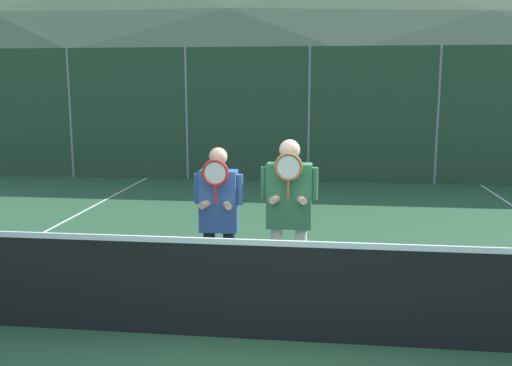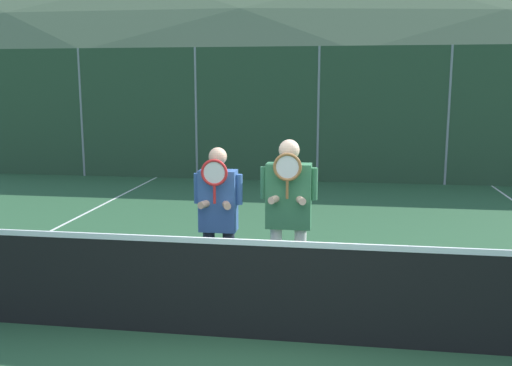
# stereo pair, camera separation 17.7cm
# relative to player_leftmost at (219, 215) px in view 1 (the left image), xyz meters

# --- Properties ---
(ground_plane) EXTENTS (120.00, 120.00, 0.00)m
(ground_plane) POSITION_rel_player_leftmost_xyz_m (0.72, -0.82, -1.02)
(ground_plane) COLOR #2D5B38
(hill_distant) EXTENTS (137.46, 76.36, 26.73)m
(hill_distant) POSITION_rel_player_leftmost_xyz_m (0.72, 51.84, -1.02)
(hill_distant) COLOR #5B7551
(hill_distant) RESTS_ON ground_plane
(clubhouse_building) EXTENTS (14.19, 5.50, 3.51)m
(clubhouse_building) POSITION_rel_player_leftmost_xyz_m (1.37, 16.01, 0.76)
(clubhouse_building) COLOR #9EA3A8
(clubhouse_building) RESTS_ON ground_plane
(fence_back) EXTENTS (18.59, 0.06, 3.32)m
(fence_back) POSITION_rel_player_leftmost_xyz_m (0.72, 8.25, 0.64)
(fence_back) COLOR gray
(fence_back) RESTS_ON ground_plane
(tennis_net) EXTENTS (11.25, 0.09, 1.09)m
(tennis_net) POSITION_rel_player_leftmost_xyz_m (0.72, -0.82, -0.51)
(tennis_net) COLOR gray
(tennis_net) RESTS_ON ground_plane
(court_line_left_sideline) EXTENTS (0.05, 16.00, 0.01)m
(court_line_left_sideline) POSITION_rel_player_leftmost_xyz_m (-3.46, 2.18, -1.02)
(court_line_left_sideline) COLOR white
(court_line_left_sideline) RESTS_ON ground_plane
(player_leftmost) EXTENTS (0.54, 0.34, 1.76)m
(player_leftmost) POSITION_rel_player_leftmost_xyz_m (0.00, 0.00, 0.00)
(player_leftmost) COLOR #232838
(player_leftmost) RESTS_ON ground_plane
(player_center_left) EXTENTS (0.62, 0.34, 1.85)m
(player_center_left) POSITION_rel_player_leftmost_xyz_m (0.76, 0.09, 0.08)
(player_center_left) COLOR white
(player_center_left) RESTS_ON ground_plane
(car_far_left) EXTENTS (4.43, 2.01, 1.79)m
(car_far_left) POSITION_rel_player_leftmost_xyz_m (-4.57, 11.20, -0.11)
(car_far_left) COLOR navy
(car_far_left) RESTS_ON ground_plane
(car_left_of_center) EXTENTS (4.54, 1.92, 1.73)m
(car_left_of_center) POSITION_rel_player_leftmost_xyz_m (0.55, 10.94, -0.14)
(car_left_of_center) COLOR black
(car_left_of_center) RESTS_ON ground_plane
(car_center) EXTENTS (4.06, 2.00, 1.72)m
(car_center) POSITION_rel_player_leftmost_xyz_m (5.49, 10.99, -0.14)
(car_center) COLOR black
(car_center) RESTS_ON ground_plane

